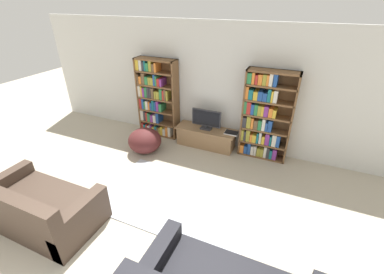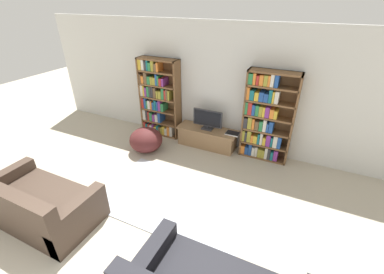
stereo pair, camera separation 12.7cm
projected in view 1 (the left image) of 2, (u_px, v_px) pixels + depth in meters
The scene contains 9 objects.
wall_back at pixel (216, 87), 5.40m from camera, with size 8.80×0.06×2.60m.
bookshelf_left at pixel (156, 99), 5.94m from camera, with size 0.96×0.30×1.81m.
bookshelf_right at pixel (264, 117), 5.08m from camera, with size 0.96×0.30×1.81m.
tv_stand at pixel (206, 137), 5.73m from camera, with size 1.33×0.45×0.42m.
television at pixel (206, 119), 5.51m from camera, with size 0.65×0.16×0.45m.
laptop at pixel (231, 133), 5.44m from camera, with size 0.29×0.20×0.03m.
area_rug at pixel (177, 199), 4.27m from camera, with size 2.47×1.53×0.02m.
couch_left_sectional at pixel (39, 208), 3.74m from camera, with size 1.73×0.95×0.81m.
beanbag_ottoman at pixel (145, 140), 5.51m from camera, with size 0.71×0.71×0.52m, color #4C1E1E.
Camera 1 is at (1.64, -0.77, 2.99)m, focal length 24.00 mm.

